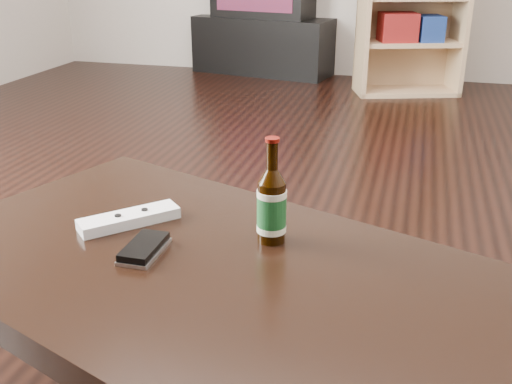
% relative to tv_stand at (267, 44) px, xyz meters
% --- Properties ---
extents(floor, '(5.00, 6.00, 0.01)m').
position_rel_tv_stand_xyz_m(floor, '(0.81, -3.00, -0.21)').
color(floor, black).
rests_on(floor, ground).
extents(tv_stand, '(1.12, 0.71, 0.42)m').
position_rel_tv_stand_xyz_m(tv_stand, '(0.00, 0.00, 0.00)').
color(tv_stand, black).
rests_on(tv_stand, floor).
extents(coffee_table, '(1.22, 0.96, 0.40)m').
position_rel_tv_stand_xyz_m(coffee_table, '(0.81, -3.67, 0.14)').
color(coffee_table, black).
rests_on(coffee_table, floor).
extents(beer_bottle, '(0.06, 0.06, 0.20)m').
position_rel_tv_stand_xyz_m(beer_bottle, '(0.91, -3.55, 0.27)').
color(beer_bottle, black).
rests_on(beer_bottle, coffee_table).
extents(phone, '(0.06, 0.12, 0.02)m').
position_rel_tv_stand_xyz_m(phone, '(0.70, -3.66, 0.20)').
color(phone, silver).
rests_on(phone, coffee_table).
extents(remote, '(0.18, 0.18, 0.02)m').
position_rel_tv_stand_xyz_m(remote, '(0.62, -3.56, 0.21)').
color(remote, white).
rests_on(remote, coffee_table).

